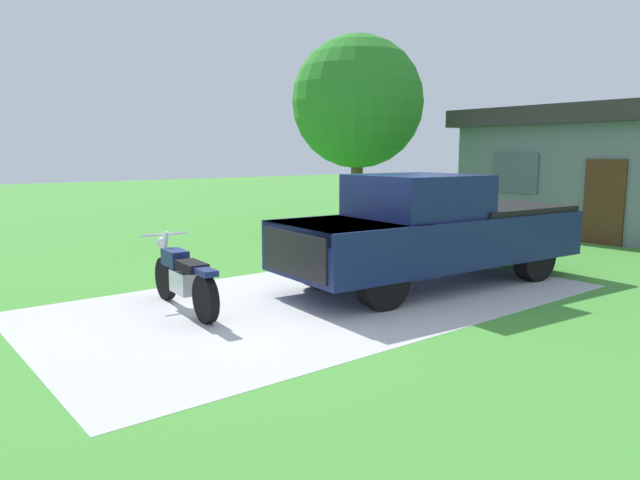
# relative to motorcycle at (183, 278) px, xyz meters

# --- Properties ---
(ground_plane) EXTENTS (80.00, 80.00, 0.00)m
(ground_plane) POSITION_rel_motorcycle_xyz_m (0.79, 1.99, -0.47)
(ground_plane) COLOR #459134
(driveway_pad) EXTENTS (4.64, 8.63, 0.01)m
(driveway_pad) POSITION_rel_motorcycle_xyz_m (0.79, 1.99, -0.47)
(driveway_pad) COLOR #B8B8B8
(driveway_pad) RESTS_ON ground
(motorcycle) EXTENTS (2.21, 0.70, 1.09)m
(motorcycle) POSITION_rel_motorcycle_xyz_m (0.00, 0.00, 0.00)
(motorcycle) COLOR black
(motorcycle) RESTS_ON ground
(pickup_truck) EXTENTS (2.46, 5.77, 1.90)m
(pickup_truck) POSITION_rel_motorcycle_xyz_m (1.12, 4.18, 0.48)
(pickup_truck) COLOR black
(pickup_truck) RESTS_ON ground
(shade_tree) EXTENTS (3.88, 3.88, 5.67)m
(shade_tree) POSITION_rel_motorcycle_xyz_m (-5.44, 8.31, 3.24)
(shade_tree) COLOR brown
(shade_tree) RESTS_ON ground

